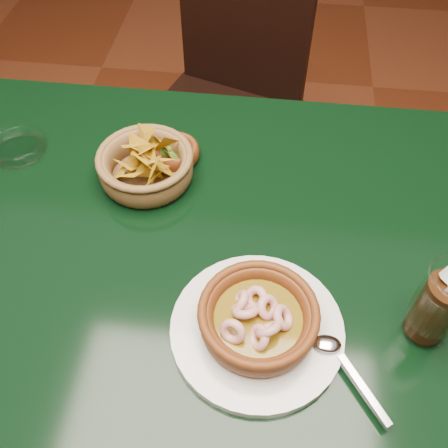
# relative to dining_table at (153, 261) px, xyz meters

# --- Properties ---
(ground) EXTENTS (7.00, 7.00, 0.00)m
(ground) POSITION_rel_dining_table_xyz_m (0.00, 0.00, -0.65)
(ground) COLOR #471C0C
(ground) RESTS_ON ground
(dining_table) EXTENTS (1.20, 0.80, 0.75)m
(dining_table) POSITION_rel_dining_table_xyz_m (0.00, 0.00, 0.00)
(dining_table) COLOR black
(dining_table) RESTS_ON ground
(dining_chair) EXTENTS (0.53, 0.53, 0.91)m
(dining_chair) POSITION_rel_dining_table_xyz_m (0.06, 0.71, -0.15)
(dining_chair) COLOR black
(dining_chair) RESTS_ON ground
(shrimp_plate) EXTENTS (0.32, 0.26, 0.08)m
(shrimp_plate) POSITION_rel_dining_table_xyz_m (0.21, -0.17, 0.13)
(shrimp_plate) COLOR silver
(shrimp_plate) RESTS_ON dining_table
(chip_basket) EXTENTS (0.21, 0.21, 0.12)m
(chip_basket) POSITION_rel_dining_table_xyz_m (-0.02, 0.12, 0.13)
(chip_basket) COLOR brown
(chip_basket) RESTS_ON dining_table
(guacamole_ramekin) EXTENTS (0.11, 0.11, 0.04)m
(guacamole_ramekin) POSITION_rel_dining_table_xyz_m (0.02, 0.18, 0.12)
(guacamole_ramekin) COLOR #51240D
(guacamole_ramekin) RESTS_ON dining_table
(cola_drink) EXTENTS (0.15, 0.15, 0.17)m
(cola_drink) POSITION_rel_dining_table_xyz_m (0.46, -0.14, 0.17)
(cola_drink) COLOR white
(cola_drink) RESTS_ON dining_table
(glass_ashtray) EXTENTS (0.13, 0.13, 0.03)m
(glass_ashtray) POSITION_rel_dining_table_xyz_m (-0.30, 0.16, 0.11)
(glass_ashtray) COLOR white
(glass_ashtray) RESTS_ON dining_table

